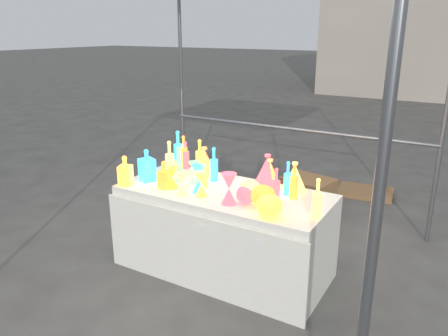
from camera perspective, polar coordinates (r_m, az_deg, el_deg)
The scene contains 33 objects.
ground at distance 4.02m, azimuth -0.00°, elevation -13.01°, with size 80.00×80.00×0.00m, color #65635E.
display_table at distance 3.83m, azimuth -0.07°, elevation -8.26°, with size 1.84×0.83×0.75m.
cardboard_box_closed at distance 5.21m, azimuth 10.85°, elevation -3.43°, with size 0.56×0.41×0.41m, color olive.
cardboard_box_flat at distance 5.97m, azimuth 17.97°, elevation -3.00°, with size 0.68×0.48×0.06m, color olive.
bottle_0 at distance 4.17m, azimuth -3.18°, elevation 1.67°, with size 0.08×0.08×0.31m, color red, non-canonical shape.
bottle_1 at distance 4.29m, azimuth -6.02°, elevation 2.48°, with size 0.09×0.09×0.37m, color #198C30, non-canonical shape.
bottle_2 at distance 4.27m, azimuth -5.28°, elevation 2.12°, with size 0.07×0.07×0.33m, color gold, non-canonical shape.
bottle_3 at distance 4.26m, azimuth -5.03°, elevation 1.73°, with size 0.07×0.07×0.27m, color #1B1CA2, non-canonical shape.
bottle_4 at distance 4.03m, azimuth -7.11°, elevation 1.22°, with size 0.08×0.08×0.34m, color #148276, non-canonical shape.
bottle_5 at distance 3.87m, azimuth -6.00°, elevation 0.46°, with size 0.07×0.07×0.32m, color #B22393, non-canonical shape.
bottle_6 at distance 3.73m, azimuth -2.75°, elevation -0.33°, with size 0.08×0.08×0.30m, color red, non-canonical shape.
bottle_7 at distance 3.88m, azimuth -1.33°, elevation 0.52°, with size 0.07×0.07×0.31m, color #198C30, non-canonical shape.
decanter_0 at distance 3.88m, azimuth -12.78°, elevation -0.31°, with size 0.11×0.11×0.26m, color red, non-canonical shape.
decanter_1 at distance 3.74m, azimuth -7.81°, elevation -0.85°, with size 0.09×0.09×0.24m, color gold, non-canonical shape.
decanter_2 at distance 3.95m, azimuth -10.04°, elevation 0.39°, with size 0.12×0.12×0.29m, color #198C30, non-canonical shape.
hourglass_0 at distance 3.75m, azimuth -6.70°, elevation -1.26°, with size 0.09×0.09×0.19m, color gold, non-canonical shape.
hourglass_1 at distance 3.38m, azimuth 0.64°, elevation -2.72°, with size 0.12×0.12×0.25m, color #1B1CA2, non-canonical shape.
hourglass_2 at distance 3.58m, azimuth -5.49°, elevation -2.11°, with size 0.09×0.09×0.19m, color #148276, non-canonical shape.
hourglass_3 at distance 3.84m, azimuth -3.89°, elevation -0.59°, with size 0.10×0.10×0.20m, color #B22393, non-canonical shape.
hourglass_4 at distance 3.54m, azimuth -2.98°, elevation -2.13°, with size 0.10×0.10×0.20m, color red, non-canonical shape.
hourglass_5 at distance 3.62m, azimuth -3.30°, elevation -1.45°, with size 0.12×0.12×0.24m, color #198C30, non-canonical shape.
globe_0 at distance 3.17m, azimuth 5.96°, elevation -5.12°, with size 0.19×0.19×0.15m, color red, non-canonical shape.
globe_1 at distance 3.44m, azimuth 3.40°, elevation -3.18°, with size 0.19×0.19×0.16m, color #148276, non-canonical shape.
globe_2 at distance 3.35m, azimuth 5.11°, elevation -3.82°, with size 0.19×0.19×0.15m, color gold, non-canonical shape.
globe_3 at distance 3.41m, azimuth 2.94°, elevation -3.59°, with size 0.17×0.17×0.13m, color #1B1CA2, non-canonical shape.
lampshade_0 at distance 4.03m, azimuth -2.57°, elevation 0.86°, with size 0.23×0.23×0.27m, color yellow, non-canonical shape.
lampshade_1 at distance 3.76m, azimuth 5.99°, elevation -0.65°, with size 0.21×0.21×0.25m, color yellow, non-canonical shape.
lampshade_2 at distance 3.76m, azimuth 5.68°, elevation -0.32°, with size 0.25×0.25×0.29m, color #1B1CA2, non-canonical shape.
lampshade_3 at distance 3.68m, azimuth 9.18°, elevation -1.16°, with size 0.22×0.22×0.26m, color #148276, non-canonical shape.
bottle_8 at distance 3.59m, azimuth 8.31°, elevation -1.31°, with size 0.06×0.06×0.29m, color #198C30, non-canonical shape.
bottle_9 at distance 3.52m, azimuth 9.14°, elevation -1.73°, with size 0.06×0.06×0.29m, color gold, non-canonical shape.
bottle_10 at distance 3.41m, azimuth 6.80°, elevation -2.30°, with size 0.06×0.06×0.29m, color #1B1CA2, non-canonical shape.
bottle_11 at distance 3.18m, azimuth 12.09°, elevation -3.89°, with size 0.07×0.07×0.30m, color #148276, non-canonical shape.
Camera 1 is at (1.75, -2.98, 2.05)m, focal length 35.00 mm.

